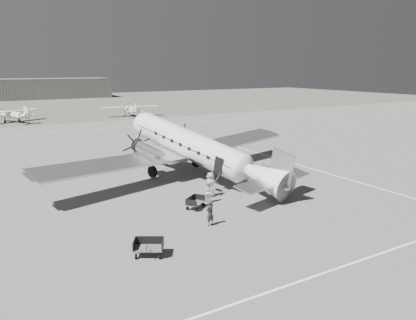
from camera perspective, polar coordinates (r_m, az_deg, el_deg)
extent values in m
plane|color=slate|center=(33.29, 1.93, -4.49)|extent=(260.00, 260.00, 0.00)
cube|color=white|center=(23.49, 20.95, -12.96)|extent=(60.00, 0.15, 0.01)
cube|color=white|center=(40.75, 16.37, -1.78)|extent=(0.15, 80.00, 0.01)
cube|color=white|center=(69.69, -15.93, 4.13)|extent=(90.00, 0.15, 0.01)
cube|color=#575449|center=(123.44, -22.49, 7.21)|extent=(260.00, 90.00, 0.01)
cube|color=slate|center=(148.66, -22.08, 9.19)|extent=(42.00, 14.00, 6.00)
cube|color=#545454|center=(148.55, -22.18, 10.46)|extent=(42.00, 14.00, 0.60)
imported|color=#2F2F2F|center=(26.13, 0.28, -7.44)|extent=(0.71, 0.56, 1.69)
imported|color=silver|center=(30.51, 0.15, -4.52)|extent=(0.69, 0.84, 1.61)
imported|color=#B2B2B0|center=(31.87, 0.35, -3.45)|extent=(0.95, 1.12, 1.94)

